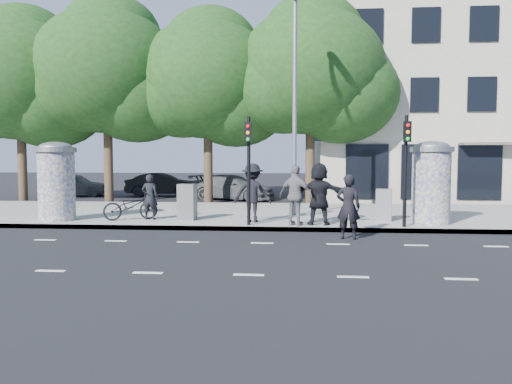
# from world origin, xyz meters

# --- Properties ---
(ground) EXTENTS (120.00, 120.00, 0.00)m
(ground) POSITION_xyz_m (0.00, 0.00, 0.00)
(ground) COLOR black
(ground) RESTS_ON ground
(sidewalk) EXTENTS (40.00, 8.00, 0.15)m
(sidewalk) POSITION_xyz_m (0.00, 7.50, 0.07)
(sidewalk) COLOR gray
(sidewalk) RESTS_ON ground
(curb) EXTENTS (40.00, 0.10, 0.16)m
(curb) POSITION_xyz_m (0.00, 3.55, 0.07)
(curb) COLOR slate
(curb) RESTS_ON ground
(lane_dash_near) EXTENTS (32.00, 0.12, 0.01)m
(lane_dash_near) POSITION_xyz_m (0.00, -2.20, 0.00)
(lane_dash_near) COLOR silver
(lane_dash_near) RESTS_ON ground
(lane_dash_far) EXTENTS (32.00, 0.12, 0.01)m
(lane_dash_far) POSITION_xyz_m (0.00, 1.40, 0.00)
(lane_dash_far) COLOR silver
(lane_dash_far) RESTS_ON ground
(ad_column_left) EXTENTS (1.36, 1.36, 2.65)m
(ad_column_left) POSITION_xyz_m (-7.20, 4.50, 1.54)
(ad_column_left) COLOR beige
(ad_column_left) RESTS_ON sidewalk
(ad_column_right) EXTENTS (1.36, 1.36, 2.65)m
(ad_column_right) POSITION_xyz_m (5.20, 4.70, 1.54)
(ad_column_right) COLOR beige
(ad_column_right) RESTS_ON sidewalk
(traffic_pole_near) EXTENTS (0.22, 0.31, 3.40)m
(traffic_pole_near) POSITION_xyz_m (-0.60, 3.79, 2.23)
(traffic_pole_near) COLOR black
(traffic_pole_near) RESTS_ON sidewalk
(traffic_pole_far) EXTENTS (0.22, 0.31, 3.40)m
(traffic_pole_far) POSITION_xyz_m (4.20, 3.79, 2.23)
(traffic_pole_far) COLOR black
(traffic_pole_far) RESTS_ON sidewalk
(street_lamp) EXTENTS (0.25, 0.93, 8.00)m
(street_lamp) POSITION_xyz_m (0.80, 6.63, 4.79)
(street_lamp) COLOR slate
(street_lamp) RESTS_ON sidewalk
(tree_far_left) EXTENTS (7.20, 7.20, 9.26)m
(tree_far_left) POSITION_xyz_m (-13.00, 12.50, 6.19)
(tree_far_left) COLOR #38281C
(tree_far_left) RESTS_ON ground
(tree_mid_left) EXTENTS (7.20, 7.20, 9.57)m
(tree_mid_left) POSITION_xyz_m (-8.50, 12.50, 6.50)
(tree_mid_left) COLOR #38281C
(tree_mid_left) RESTS_ON ground
(tree_near_left) EXTENTS (6.80, 6.80, 8.97)m
(tree_near_left) POSITION_xyz_m (-3.50, 12.70, 6.06)
(tree_near_left) COLOR #38281C
(tree_near_left) RESTS_ON ground
(tree_center) EXTENTS (7.00, 7.00, 9.30)m
(tree_center) POSITION_xyz_m (1.50, 12.30, 6.31)
(tree_center) COLOR #38281C
(tree_center) RESTS_ON ground
(building) EXTENTS (20.30, 15.85, 12.00)m
(building) POSITION_xyz_m (12.00, 19.99, 5.99)
(building) COLOR #ACA290
(building) RESTS_ON ground
(ped_b) EXTENTS (0.58, 0.39, 1.56)m
(ped_b) POSITION_xyz_m (-4.11, 4.93, 0.93)
(ped_b) COLOR black
(ped_b) RESTS_ON sidewalk
(ped_d) EXTENTS (1.33, 0.88, 1.93)m
(ped_d) POSITION_xyz_m (-0.55, 4.59, 1.11)
(ped_d) COLOR black
(ped_d) RESTS_ON sidewalk
(ped_e) EXTENTS (1.27, 1.03, 1.89)m
(ped_e) POSITION_xyz_m (0.87, 3.85, 1.09)
(ped_e) COLOR slate
(ped_e) RESTS_ON sidewalk
(ped_f) EXTENTS (1.83, 0.68, 1.96)m
(ped_f) POSITION_xyz_m (1.60, 4.07, 1.13)
(ped_f) COLOR black
(ped_f) RESTS_ON sidewalk
(man_road) EXTENTS (0.73, 0.54, 1.82)m
(man_road) POSITION_xyz_m (2.34, 2.29, 0.91)
(man_road) COLOR black
(man_road) RESTS_ON ground
(bicycle) EXTENTS (1.36, 1.91, 0.96)m
(bicycle) POSITION_xyz_m (-4.74, 4.76, 0.63)
(bicycle) COLOR black
(bicycle) RESTS_ON sidewalk
(cabinet_left) EXTENTS (0.64, 0.50, 1.23)m
(cabinet_left) POSITION_xyz_m (-2.81, 4.93, 0.76)
(cabinet_left) COLOR slate
(cabinet_left) RESTS_ON sidewalk
(cabinet_right) EXTENTS (0.58, 0.48, 1.07)m
(cabinet_right) POSITION_xyz_m (3.81, 5.25, 0.69)
(cabinet_right) COLOR gray
(cabinet_right) RESTS_ON sidewalk
(car_left) EXTENTS (2.06, 4.13, 1.35)m
(car_left) POSITION_xyz_m (-12.21, 16.62, 0.68)
(car_left) COLOR slate
(car_left) RESTS_ON ground
(car_mid) EXTENTS (1.71, 4.20, 1.36)m
(car_mid) POSITION_xyz_m (-7.03, 16.95, 0.68)
(car_mid) COLOR black
(car_mid) RESTS_ON ground
(car_right) EXTENTS (3.37, 4.99, 1.34)m
(car_right) POSITION_xyz_m (-2.54, 14.70, 0.67)
(car_right) COLOR #4E5154
(car_right) RESTS_ON ground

